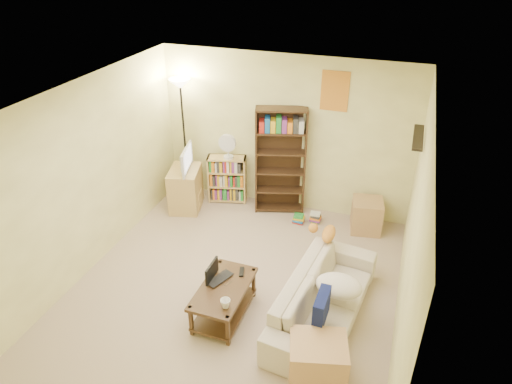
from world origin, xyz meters
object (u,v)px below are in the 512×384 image
floor_lamp (182,104)px  tabby_cat (326,233)px  tv_stand (186,189)px  desk_fan (228,146)px  mug (225,303)px  end_cabinet (318,360)px  laptop (223,281)px  television (183,159)px  short_bookshelf (227,179)px  tall_bookshelf (280,159)px  coffee_table (224,297)px  sofa (324,299)px  side_table (367,215)px

floor_lamp → tabby_cat: bearing=-27.4°
tv_stand → desk_fan: desk_fan is taller
mug → end_cabinet: size_ratio=0.26×
laptop → desk_fan: bearing=43.2°
laptop → television: television is taller
tabby_cat → television: size_ratio=0.70×
tabby_cat → short_bookshelf: (-1.93, 1.38, -0.26)m
tabby_cat → short_bookshelf: bearing=144.4°
tabby_cat → tall_bookshelf: tall_bookshelf is taller
coffee_table → short_bookshelf: 2.70m
short_bookshelf → sofa: bearing=-60.6°
tall_bookshelf → side_table: size_ratio=3.44×
desk_fan → mug: bearing=-68.7°
desk_fan → side_table: size_ratio=0.84×
tall_bookshelf → tv_stand: bearing=179.8°
tall_bookshelf → desk_fan: 0.88m
television → desk_fan: (0.61, 0.39, 0.16)m
sofa → tv_stand: bearing=63.6°
sofa → side_table: 2.05m
television → sofa: bearing=-138.0°
tabby_cat → television: bearing=159.1°
sofa → television: 3.23m
laptop → short_bookshelf: short_bookshelf is taller
desk_fan → side_table: 2.42m
desk_fan → sofa: bearing=-46.1°
end_cabinet → side_table: bearing=87.4°
coffee_table → laptop: bearing=116.0°
mug → floor_lamp: floor_lamp is taller
tv_stand → floor_lamp: floor_lamp is taller
sofa → short_bookshelf: (-2.10, 2.18, 0.11)m
coffee_table → sofa: bearing=17.2°
laptop → television: size_ratio=0.60×
side_table → short_bookshelf: bearing=176.6°
side_table → tabby_cat: bearing=-108.0°
laptop → tall_bookshelf: (-0.02, 2.42, 0.49)m
sofa → tabby_cat: (-0.16, 0.79, 0.37)m
tv_stand → laptop: bearing=-67.8°
sofa → tv_stand: tv_stand is taller
desk_fan → end_cabinet: (2.16, -2.98, -0.80)m
coffee_table → television: (-1.54, 2.08, 0.61)m
tv_stand → sofa: bearing=-48.0°
tabby_cat → tv_stand: size_ratio=0.67×
laptop → mug: size_ratio=2.72×
coffee_table → tall_bookshelf: 2.59m
mug → tall_bookshelf: bearing=94.2°
floor_lamp → end_cabinet: size_ratio=3.56×
laptop → short_bookshelf: (-0.93, 2.42, -0.03)m
desk_fan → side_table: desk_fan is taller
end_cabinet → mug: bearing=168.6°
laptop → floor_lamp: floor_lamp is taller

